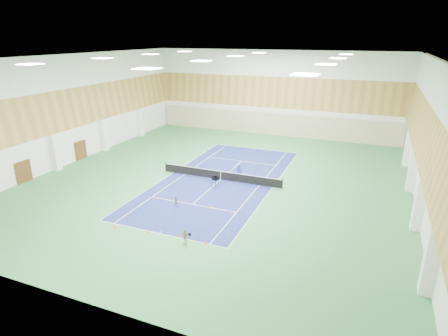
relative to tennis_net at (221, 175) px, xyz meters
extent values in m
plane|color=#337741|center=(0.00, 0.00, -0.55)|extent=(40.00, 40.00, 0.00)
cube|color=navy|center=(0.00, 0.00, -0.55)|extent=(10.97, 23.77, 0.01)
cube|color=#C6B793|center=(0.00, 19.75, 1.05)|extent=(35.40, 0.16, 3.20)
cube|color=#593319|center=(-17.92, -8.00, 0.55)|extent=(0.08, 1.80, 2.20)
cube|color=#593319|center=(-17.92, 0.00, 0.55)|extent=(0.08, 1.80, 2.20)
imported|color=#21349A|center=(1.75, 0.60, 0.29)|extent=(0.63, 0.42, 1.68)
imported|color=gray|center=(-1.05, -7.36, -0.06)|extent=(0.50, 0.41, 0.97)
imported|color=tan|center=(2.48, -12.47, 0.03)|extent=(0.69, 0.31, 1.16)
cone|color=#FF570D|center=(-3.55, -6.62, -0.45)|extent=(0.18, 0.18, 0.20)
cone|color=orange|center=(-0.77, -6.20, -0.45)|extent=(0.17, 0.17, 0.19)
cone|color=#ED5D0C|center=(1.64, -6.60, -0.45)|extent=(0.18, 0.18, 0.20)
cone|color=#FF610D|center=(3.77, -6.79, -0.45)|extent=(0.18, 0.18, 0.19)
cone|color=#E9510C|center=(-3.58, -12.46, -0.45)|extent=(0.18, 0.18, 0.20)
cone|color=orange|center=(-0.78, -12.09, -0.45)|extent=(0.18, 0.18, 0.20)
cone|color=#FF530D|center=(1.59, -11.77, -0.43)|extent=(0.21, 0.21, 0.23)
cone|color=#FF630D|center=(3.83, -11.86, -0.44)|extent=(0.19, 0.19, 0.21)
camera|label=1|loc=(13.73, -32.79, 13.38)|focal=30.00mm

